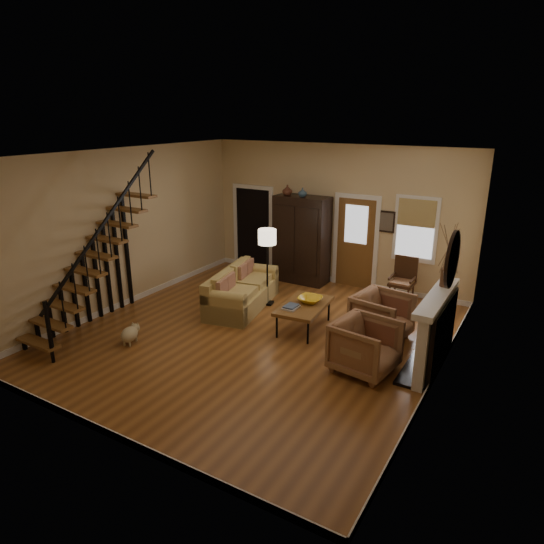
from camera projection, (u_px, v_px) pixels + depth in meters
The scene contains 15 objects.
room at pixel (284, 235), 10.23m from camera, with size 7.00×7.33×3.30m.
staircase at pixel (89, 249), 8.85m from camera, with size 0.94×2.80×3.20m, color brown, non-canonical shape.
fireplace at pixel (438, 325), 7.73m from camera, with size 0.33×1.95×2.30m.
armoire at pixel (302, 240), 11.65m from camera, with size 1.30×0.60×2.10m, color black, non-canonical shape.
vase_a at pixel (287, 190), 11.36m from camera, with size 0.24×0.24×0.25m, color #4C2619.
vase_b at pixel (303, 192), 11.18m from camera, with size 0.20×0.20×0.21m, color #334C60.
sofa at pixel (242, 290), 10.25m from camera, with size 0.91×2.11×0.79m, color tan, non-canonical shape.
coffee_table at pixel (304, 316), 9.26m from camera, with size 0.77×1.32×0.50m, color brown, non-canonical shape.
bowl at pixel (310, 300), 9.27m from camera, with size 0.45×0.45×0.11m, color gold.
books at pixel (291, 307), 8.99m from camera, with size 0.24×0.33×0.06m, color beige, non-canonical shape.
armchair_left at pixel (365, 347), 7.70m from camera, with size 0.92×0.94×0.86m, color brown.
armchair_right at pixel (382, 317), 8.81m from camera, with size 0.92×0.95×0.86m, color brown.
floor_lamp at pixel (267, 268), 10.28m from camera, with size 0.38×0.38×1.66m, color black, non-canonical shape.
side_chair at pixel (402, 281), 10.42m from camera, with size 0.54×0.54×1.02m, color #392112, non-canonical shape.
dog at pixel (129, 335), 8.69m from camera, with size 0.26×0.45×0.32m, color #C4B586, non-canonical shape.
Camera 1 is at (4.44, -6.94, 3.98)m, focal length 32.00 mm.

